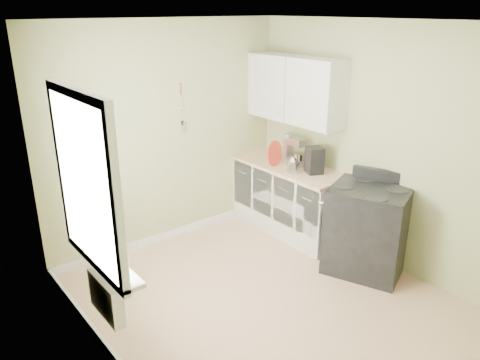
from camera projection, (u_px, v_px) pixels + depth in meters
floor at (264, 300)px, 4.79m from camera, size 3.20×3.60×0.02m
ceiling at (270, 20)px, 3.84m from camera, size 3.20×3.60×0.02m
wall_back at (167, 136)px, 5.64m from camera, size 3.20×0.02×2.70m
wall_left at (100, 222)px, 3.37m from camera, size 0.02×3.60×2.70m
wall_right at (374, 145)px, 5.25m from camera, size 0.02×3.60×2.70m
base_cabinets at (289, 200)px, 6.12m from camera, size 0.60×1.60×0.87m
countertop at (290, 167)px, 5.96m from camera, size 0.64×1.60×0.04m
upper_cabinets at (295, 89)px, 5.78m from camera, size 0.35×1.40×0.80m
window at (85, 184)px, 3.54m from camera, size 0.06×1.14×1.44m
window_sill at (103, 259)px, 3.82m from camera, size 0.18×1.14×0.04m
radiator at (106, 297)px, 3.88m from camera, size 0.12×0.50×0.35m
wall_utensils at (182, 116)px, 5.66m from camera, size 0.02×0.14×0.58m
stove at (367, 229)px, 5.17m from camera, size 0.98×1.01×1.12m
stand_mixer at (294, 152)px, 5.95m from camera, size 0.20×0.33×0.39m
kettle at (292, 165)px, 5.64m from camera, size 0.20×0.12×0.20m
coffee_maker at (314, 161)px, 5.64m from camera, size 0.25×0.26×0.32m
red_tray at (275, 154)px, 5.88m from camera, size 0.33×0.13×0.33m
jar at (295, 167)px, 5.76m from camera, size 0.08×0.08×0.08m
plant_a at (112, 248)px, 3.62m from camera, size 0.18×0.20×0.32m
plant_b at (107, 246)px, 3.71m from camera, size 0.19×0.18×0.27m
plant_c at (92, 230)px, 3.91m from camera, size 0.18×0.18×0.32m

